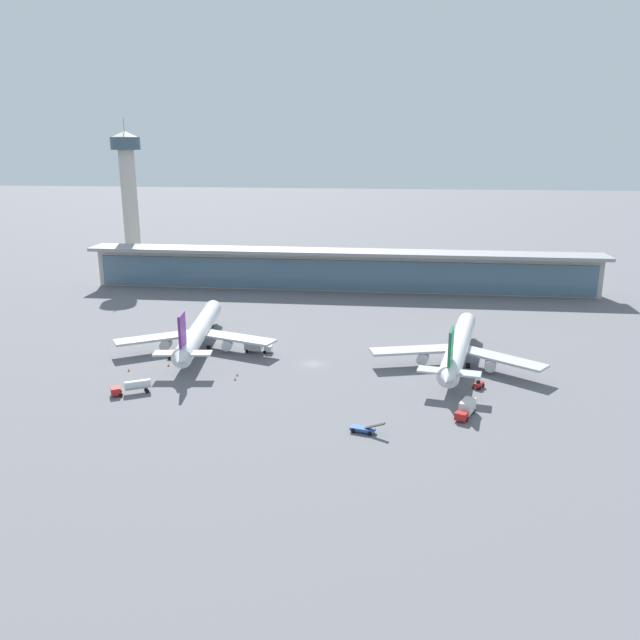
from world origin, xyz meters
The scene contains 15 objects.
ground_plane centered at (0.00, 0.00, 0.00)m, with size 1200.00×1200.00×0.00m, color slate.
airliner_left_stand centered at (-32.23, 9.32, 4.72)m, with size 43.05×56.34×15.00m.
airliner_centre_stand centered at (36.38, 3.56, 4.72)m, with size 42.61×56.08×15.00m.
service_truck_near_nose_red centered at (35.43, -27.80, 1.69)m, with size 4.99×7.62×3.10m.
service_truck_under_wing_red centered at (39.81, -11.89, 0.87)m, with size 2.97×3.33×2.05m.
service_truck_mid_apron_red centered at (-35.17, 0.11, 0.81)m, with size 6.93×2.64×2.70m.
service_truck_by_tail_blue centered at (14.99, -38.19, 0.81)m, with size 6.93×3.01×2.70m.
service_truck_on_taxiway_white centered at (-16.06, 7.76, 1.69)m, with size 7.40×2.68×3.10m.
service_truck_at_far_stand_red centered at (-37.33, -24.13, 1.71)m, with size 8.60×6.17×2.95m.
terminal_building centered at (0.00, 84.12, 7.87)m, with size 190.72×12.80×15.20m.
control_tower centered at (-91.16, 109.32, 34.49)m, with size 12.00×12.00×63.04m.
safety_cone_alpha centered at (-44.05, -10.51, 0.32)m, with size 0.62×0.62×0.70m.
safety_cone_bravo centered at (-16.67, -13.36, 0.32)m, with size 0.62×0.62×0.70m.
safety_cone_charlie centered at (-35.63, -5.86, 0.32)m, with size 0.62×0.62×0.70m.
safety_cone_delta centered at (-16.86, -10.55, 0.32)m, with size 0.62×0.62×0.70m.
Camera 1 is at (19.89, -152.69, 54.85)m, focal length 36.20 mm.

